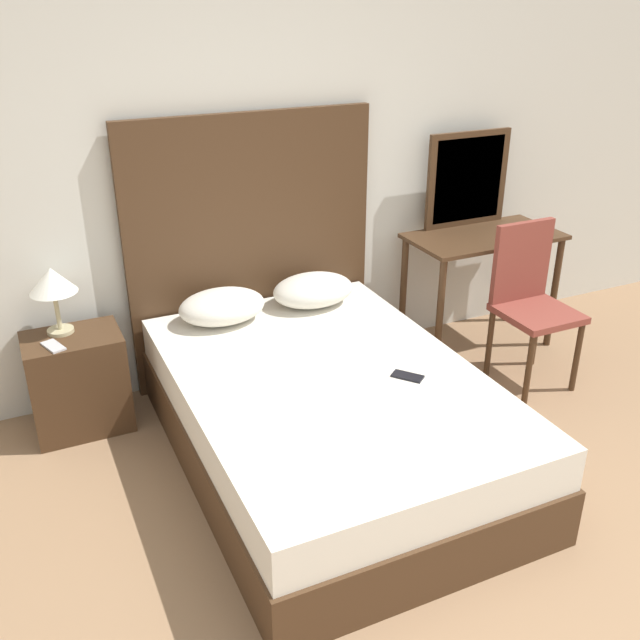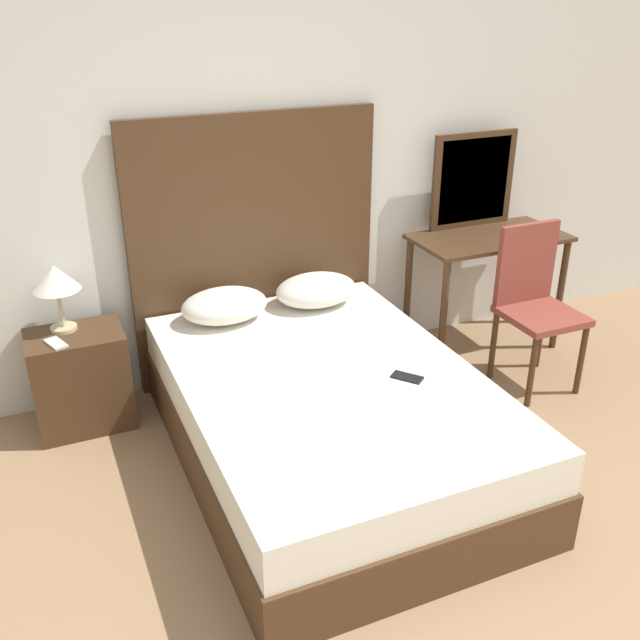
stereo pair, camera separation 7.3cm
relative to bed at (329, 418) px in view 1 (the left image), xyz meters
The scene contains 12 objects.
wall_back 1.57m from the bed, 88.00° to the left, with size 10.00×0.06×2.70m.
bed is the anchor object (origin of this frame).
headboard 1.18m from the bed, 90.00° to the left, with size 1.48×0.05×1.59m.
pillow_left 0.91m from the bed, 109.28° to the left, with size 0.49×0.35×0.18m.
pillow_right 0.91m from the bed, 70.72° to the left, with size 0.49×0.35×0.18m.
phone_on_bed 0.46m from the bed, 28.55° to the right, with size 0.15×0.16×0.01m.
nightstand 1.38m from the bed, 142.42° to the left, with size 0.50×0.36×0.55m.
table_lamp 1.56m from the bed, 141.14° to the left, with size 0.24×0.24×0.36m.
phone_on_nightstand 1.44m from the bed, 147.66° to the left, with size 0.12×0.16×0.01m.
vanity_desk 1.68m from the bed, 27.30° to the left, with size 0.97×0.51×0.78m.
vanity_mirror 1.94m from the bed, 33.93° to the left, with size 0.59×0.03×0.61m.
chair 1.50m from the bed, 10.53° to the left, with size 0.42×0.42×0.97m.
Camera 1 is at (-1.35, -1.07, 2.21)m, focal length 40.00 mm.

